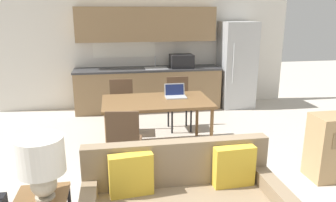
{
  "coord_description": "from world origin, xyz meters",
  "views": [
    {
      "loc": [
        -0.74,
        -2.52,
        2.09
      ],
      "look_at": [
        -0.05,
        1.5,
        0.95
      ],
      "focal_mm": 35.0,
      "sensor_mm": 36.0,
      "label": 1
    }
  ],
  "objects_px": {
    "refrigerator": "(236,65)",
    "dining_chair_near_left": "(124,140)",
    "table_lamp": "(41,161)",
    "dining_chair_far_right": "(179,100)",
    "laptop": "(175,94)",
    "dining_chair_far_left": "(121,104)",
    "dining_table": "(157,104)"
  },
  "relations": [
    {
      "from": "refrigerator",
      "to": "dining_chair_near_left",
      "type": "xyz_separation_m",
      "value": [
        -2.58,
        -2.91,
        -0.4
      ]
    },
    {
      "from": "refrigerator",
      "to": "table_lamp",
      "type": "height_order",
      "value": "refrigerator"
    },
    {
      "from": "dining_chair_far_right",
      "to": "laptop",
      "type": "xyz_separation_m",
      "value": [
        -0.2,
        -0.69,
        0.31
      ]
    },
    {
      "from": "refrigerator",
      "to": "dining_chair_far_right",
      "type": "bearing_deg",
      "value": -141.66
    },
    {
      "from": "table_lamp",
      "to": "refrigerator",
      "type": "bearing_deg",
      "value": 52.27
    },
    {
      "from": "refrigerator",
      "to": "dining_chair_far_left",
      "type": "distance_m",
      "value": 2.88
    },
    {
      "from": "table_lamp",
      "to": "dining_chair_far_right",
      "type": "distance_m",
      "value": 3.51
    },
    {
      "from": "refrigerator",
      "to": "laptop",
      "type": "distance_m",
      "value": 2.58
    },
    {
      "from": "refrigerator",
      "to": "table_lamp",
      "type": "xyz_separation_m",
      "value": [
        -3.27,
        -4.23,
        0.0
      ]
    },
    {
      "from": "dining_chair_far_left",
      "to": "laptop",
      "type": "bearing_deg",
      "value": -32.41
    },
    {
      "from": "dining_chair_far_right",
      "to": "table_lamp",
      "type": "bearing_deg",
      "value": -121.16
    },
    {
      "from": "dining_chair_near_left",
      "to": "laptop",
      "type": "xyz_separation_m",
      "value": [
        0.84,
        1.0,
        0.31
      ]
    },
    {
      "from": "table_lamp",
      "to": "dining_table",
      "type": "bearing_deg",
      "value": 60.61
    },
    {
      "from": "table_lamp",
      "to": "dining_chair_far_left",
      "type": "relative_size",
      "value": 0.57
    },
    {
      "from": "dining_chair_far_right",
      "to": "dining_chair_far_left",
      "type": "xyz_separation_m",
      "value": [
        -1.02,
        -0.04,
        0.0
      ]
    },
    {
      "from": "refrigerator",
      "to": "dining_table",
      "type": "xyz_separation_m",
      "value": [
        -2.05,
        -2.06,
        -0.21
      ]
    },
    {
      "from": "table_lamp",
      "to": "dining_chair_far_right",
      "type": "relative_size",
      "value": 0.57
    },
    {
      "from": "dining_chair_far_right",
      "to": "dining_chair_far_left",
      "type": "relative_size",
      "value": 1.0
    },
    {
      "from": "laptop",
      "to": "dining_chair_far_right",
      "type": "bearing_deg",
      "value": 74.63
    },
    {
      "from": "table_lamp",
      "to": "laptop",
      "type": "bearing_deg",
      "value": 56.47
    },
    {
      "from": "refrigerator",
      "to": "dining_chair_far_left",
      "type": "bearing_deg",
      "value": -153.81
    },
    {
      "from": "dining_chair_near_left",
      "to": "table_lamp",
      "type": "bearing_deg",
      "value": 70.43
    },
    {
      "from": "dining_table",
      "to": "dining_chair_near_left",
      "type": "bearing_deg",
      "value": -121.83
    },
    {
      "from": "dining_chair_far_right",
      "to": "dining_chair_far_left",
      "type": "height_order",
      "value": "same"
    },
    {
      "from": "dining_chair_far_left",
      "to": "dining_chair_far_right",
      "type": "bearing_deg",
      "value": 8.19
    },
    {
      "from": "table_lamp",
      "to": "dining_chair_far_right",
      "type": "height_order",
      "value": "table_lamp"
    },
    {
      "from": "table_lamp",
      "to": "laptop",
      "type": "xyz_separation_m",
      "value": [
        1.54,
        2.33,
        -0.1
      ]
    },
    {
      "from": "laptop",
      "to": "refrigerator",
      "type": "bearing_deg",
      "value": 48.32
    },
    {
      "from": "refrigerator",
      "to": "dining_table",
      "type": "distance_m",
      "value": 2.91
    },
    {
      "from": "dining_chair_far_right",
      "to": "laptop",
      "type": "relative_size",
      "value": 2.88
    },
    {
      "from": "dining_chair_near_left",
      "to": "laptop",
      "type": "relative_size",
      "value": 2.88
    },
    {
      "from": "dining_chair_far_right",
      "to": "dining_chair_far_left",
      "type": "distance_m",
      "value": 1.02
    }
  ]
}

